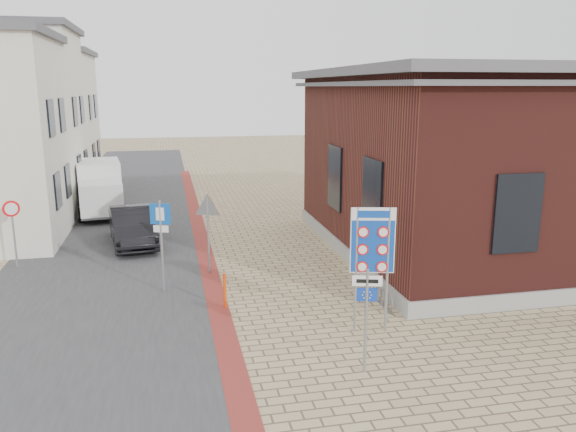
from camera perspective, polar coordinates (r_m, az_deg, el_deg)
name	(u,v)px	position (r m, az deg, el deg)	size (l,w,h in m)	color
ground	(311,346)	(14.03, 2.36, -13.01)	(120.00, 120.00, 0.00)	tan
road_strip	(122,219)	(27.98, -16.55, -0.25)	(7.00, 60.00, 0.02)	#38383A
curb_strip	(202,242)	(23.06, -8.73, -2.60)	(0.60, 40.00, 0.02)	maroon
brick_building	(494,159)	(22.90, 20.23, 5.50)	(13.00, 13.00, 6.80)	gray
townhouse_mid	(4,120)	(31.23, -26.91, 8.69)	(7.40, 6.40, 9.10)	silver
townhouse_far	(32,121)	(37.08, -24.56, 8.75)	(7.40, 6.40, 8.30)	silver
bike_rack	(381,295)	(16.62, 9.41, -7.94)	(0.08, 1.80, 0.60)	slate
sedan	(132,226)	(23.18, -15.55, -1.00)	(1.57, 4.49, 1.48)	black
box_truck	(100,188)	(29.06, -18.54, 2.74)	(2.58, 5.12, 2.57)	slate
border_sign	(373,243)	(14.13, 8.59, -2.70)	(1.10, 0.30, 3.27)	gray
essen_sign	(366,305)	(12.31, 7.98, -8.96)	(0.63, 0.21, 2.38)	gray
parking_sign	(161,230)	(17.22, -12.78, -1.35)	(0.61, 0.24, 2.86)	gray
yield_sign	(208,214)	(18.69, -8.17, 0.22)	(0.93, 0.34, 2.68)	gray
speed_sign	(13,223)	(21.37, -26.18, -0.65)	(0.53, 0.25, 2.39)	gray
bollard	(225,291)	(16.08, -6.44, -7.59)	(0.09, 0.09, 1.04)	#E03F0B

